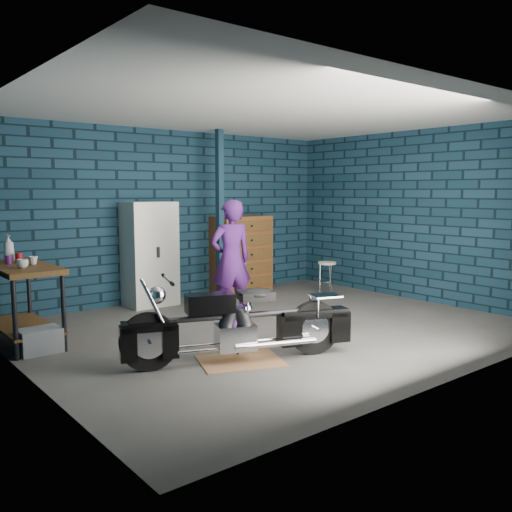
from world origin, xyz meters
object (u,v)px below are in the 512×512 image
at_px(motorcycle, 240,318).
at_px(storage_bin, 40,341).
at_px(locker, 150,254).
at_px(person, 231,260).
at_px(tool_chest, 242,254).
at_px(workbench, 23,304).
at_px(shop_stool, 327,278).

distance_m(motorcycle, storage_bin, 2.22).
relative_size(motorcycle, locker, 1.30).
xyz_separation_m(person, tool_chest, (1.29, 1.46, -0.16)).
height_order(workbench, storage_bin, workbench).
bearing_deg(locker, tool_chest, 0.00).
relative_size(person, tool_chest, 1.24).
bearing_deg(shop_stool, tool_chest, 133.39).
relative_size(motorcycle, tool_chest, 1.57).
xyz_separation_m(storage_bin, tool_chest, (3.85, 1.46, 0.52)).
bearing_deg(locker, shop_stool, -21.10).
bearing_deg(storage_bin, tool_chest, 20.70).
relative_size(motorcycle, person, 1.27).
distance_m(workbench, storage_bin, 0.59).
relative_size(storage_bin, shop_stool, 0.78).
bearing_deg(shop_stool, locker, 158.90).
height_order(workbench, person, person).
xyz_separation_m(workbench, tool_chest, (3.87, 0.96, 0.20)).
height_order(motorcycle, locker, locker).
xyz_separation_m(storage_bin, shop_stool, (4.86, 0.40, 0.14)).
bearing_deg(shop_stool, motorcycle, -149.24).
height_order(storage_bin, shop_stool, shop_stool).
bearing_deg(person, workbench, -0.01).
relative_size(locker, tool_chest, 1.20).
relative_size(workbench, motorcycle, 0.68).
relative_size(person, locker, 1.03).
xyz_separation_m(workbench, storage_bin, (0.02, -0.50, -0.32)).
bearing_deg(person, tool_chest, -120.44).
bearing_deg(motorcycle, locker, 99.53).
relative_size(workbench, tool_chest, 1.06).
relative_size(workbench, locker, 0.89).
relative_size(person, storage_bin, 3.79).
relative_size(locker, shop_stool, 2.87).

